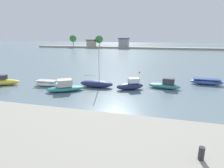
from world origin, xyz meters
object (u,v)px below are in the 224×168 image
at_px(mooring_bollard, 201,153).
at_px(moored_boat_5, 165,85).
at_px(moored_boat_2, 65,87).
at_px(moored_boat_4, 130,85).
at_px(moored_boat_0, 3,82).
at_px(moored_boat_1, 47,83).
at_px(moored_boat_3, 96,84).
at_px(moored_boat_6, 206,82).
at_px(mooring_buoy_2, 139,72).

xyz_separation_m(mooring_bollard, moored_boat_5, (-1.03, 19.33, -1.91)).
bearing_deg(moored_boat_2, moored_boat_4, -11.57).
distance_m(moored_boat_0, moored_boat_4, 20.07).
bearing_deg(mooring_bollard, moored_boat_1, 139.41).
relative_size(moored_boat_1, moored_boat_5, 0.83).
xyz_separation_m(mooring_bollard, moored_boat_3, (-11.13, 17.45, -1.91)).
xyz_separation_m(moored_boat_0, moored_boat_1, (6.98, 1.19, -0.13)).
bearing_deg(moored_boat_4, moored_boat_6, -0.49).
height_order(mooring_bollard, moored_boat_3, moored_boat_3).
bearing_deg(mooring_buoy_2, moored_boat_0, -142.85).
relative_size(moored_boat_0, mooring_buoy_2, 14.47).
height_order(mooring_bollard, moored_boat_1, mooring_bollard).
distance_m(moored_boat_5, mooring_buoy_2, 11.79).
bearing_deg(moored_boat_1, mooring_bollard, -43.46).
relative_size(mooring_bollard, mooring_buoy_2, 1.82).
distance_m(mooring_bollard, moored_boat_1, 24.92).
height_order(moored_boat_2, mooring_buoy_2, moored_boat_2).
xyz_separation_m(moored_boat_6, mooring_buoy_2, (-11.42, 6.65, -0.27)).
height_order(moored_boat_3, mooring_buoy_2, moored_boat_3).
distance_m(moored_boat_1, mooring_buoy_2, 18.95).
relative_size(moored_boat_2, moored_boat_5, 1.13).
height_order(moored_boat_0, moored_boat_1, moored_boat_0).
height_order(moored_boat_3, moored_boat_6, moored_boat_3).
relative_size(moored_boat_0, moored_boat_5, 1.05).
xyz_separation_m(moored_boat_2, moored_boat_4, (8.80, 3.09, -0.00)).
bearing_deg(mooring_bollard, moored_boat_0, 149.91).
bearing_deg(moored_boat_4, mooring_buoy_2, 62.24).
bearing_deg(moored_boat_5, mooring_buoy_2, 121.18).
distance_m(mooring_bollard, moored_boat_2, 20.68).
xyz_separation_m(moored_boat_0, moored_boat_3, (14.70, 2.49, -0.00)).
distance_m(mooring_bollard, mooring_buoy_2, 30.71).
relative_size(moored_boat_4, moored_boat_6, 0.85).
distance_m(moored_boat_0, moored_boat_6, 32.42).
relative_size(moored_boat_1, moored_boat_6, 0.80).
distance_m(mooring_bollard, moored_boat_5, 19.45).
xyz_separation_m(mooring_bollard, moored_boat_6, (5.47, 23.39, -2.02)).
xyz_separation_m(moored_boat_3, moored_boat_5, (10.10, 1.87, -0.00)).
bearing_deg(moored_boat_3, moored_boat_2, -139.97).
relative_size(moored_boat_0, moored_boat_6, 1.01).
relative_size(mooring_bollard, moored_boat_2, 0.12).
relative_size(moored_boat_0, moored_boat_2, 0.93).
bearing_deg(moored_boat_6, moored_boat_3, -156.99).
xyz_separation_m(moored_boat_0, moored_boat_2, (11.12, -0.57, 0.06)).
height_order(moored_boat_0, moored_boat_5, moored_boat_0).
relative_size(moored_boat_3, moored_boat_4, 1.41).
bearing_deg(moored_boat_1, moored_boat_5, 7.21).
xyz_separation_m(mooring_bollard, moored_boat_0, (-25.84, 14.97, -1.91)).
bearing_deg(moored_boat_4, moored_boat_0, 159.31).
distance_m(moored_boat_3, moored_boat_5, 10.27).
xyz_separation_m(moored_boat_4, moored_boat_6, (11.39, 5.90, -0.16)).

